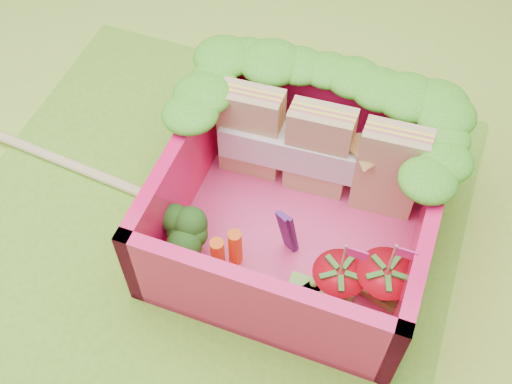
{
  "coord_description": "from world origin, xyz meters",
  "views": [
    {
      "loc": [
        0.89,
        -1.61,
        2.91
      ],
      "look_at": [
        0.23,
        0.17,
        0.28
      ],
      "focal_mm": 45.0,
      "sensor_mm": 36.0,
      "label": 1
    }
  ],
  "objects": [
    {
      "name": "ground",
      "position": [
        0.0,
        0.0,
        0.0
      ],
      "size": [
        14.0,
        14.0,
        0.0
      ],
      "primitive_type": "plane",
      "color": "#9CC136",
      "rests_on": "ground"
    },
    {
      "name": "placemat",
      "position": [
        0.0,
        0.0,
        0.01
      ],
      "size": [
        2.6,
        2.6,
        0.03
      ],
      "primitive_type": "cube",
      "color": "#65A826",
      "rests_on": "ground"
    },
    {
      "name": "bento_floor",
      "position": [
        0.46,
        0.17,
        0.06
      ],
      "size": [
        1.3,
        1.3,
        0.05
      ],
      "primitive_type": "cube",
      "color": "#E03975",
      "rests_on": "placemat"
    },
    {
      "name": "bento_box",
      "position": [
        0.46,
        0.17,
        0.31
      ],
      "size": [
        1.3,
        1.3,
        0.55
      ],
      "color": "#F21456",
      "rests_on": "placemat"
    },
    {
      "name": "lettuce_ruffle",
      "position": [
        0.46,
        0.63,
        0.64
      ],
      "size": [
        1.43,
        0.76,
        0.11
      ],
      "color": "#358117",
      "rests_on": "bento_box"
    },
    {
      "name": "sandwich_stack",
      "position": [
        0.47,
        0.47,
        0.36
      ],
      "size": [
        1.07,
        0.23,
        0.57
      ],
      "color": "tan",
      "rests_on": "bento_floor"
    },
    {
      "name": "broccoli",
      "position": [
        -0.02,
        -0.14,
        0.25
      ],
      "size": [
        0.34,
        0.34,
        0.24
      ],
      "color": "#60A650",
      "rests_on": "bento_floor"
    },
    {
      "name": "carrot_sticks",
      "position": [
        0.2,
        -0.17,
        0.2
      ],
      "size": [
        0.13,
        0.15,
        0.26
      ],
      "color": "orange",
      "rests_on": "bento_floor"
    },
    {
      "name": "purple_wedges",
      "position": [
        0.46,
        0.0,
        0.27
      ],
      "size": [
        0.08,
        0.05,
        0.38
      ],
      "color": "#421A5B",
      "rests_on": "bento_floor"
    },
    {
      "name": "strawberry_left",
      "position": [
        0.76,
        -0.16,
        0.21
      ],
      "size": [
        0.26,
        0.26,
        0.5
      ],
      "color": "red",
      "rests_on": "bento_floor"
    },
    {
      "name": "strawberry_right",
      "position": [
        0.96,
        -0.1,
        0.22
      ],
      "size": [
        0.28,
        0.28,
        0.52
      ],
      "color": "red",
      "rests_on": "bento_floor"
    },
    {
      "name": "snap_peas",
      "position": [
        0.81,
        -0.09,
        0.11
      ],
      "size": [
        0.63,
        0.51,
        0.05
      ],
      "color": "green",
      "rests_on": "bento_floor"
    },
    {
      "name": "chopsticks",
      "position": [
        -0.89,
        0.14,
        0.05
      ],
      "size": [
        2.15,
        0.23,
        0.04
      ],
      "color": "#DBB178",
      "rests_on": "placemat"
    }
  ]
}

